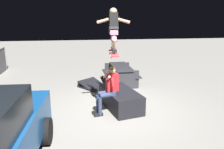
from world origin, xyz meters
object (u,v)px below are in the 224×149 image
object	(u,v)px
skater_airborne	(114,28)
kicker_ramp	(94,86)
skateboard	(114,54)
ledge_box_main	(120,99)
person_sitting_on_ledge	(108,87)
picnic_table_back	(121,72)

from	to	relation	value
skater_airborne	kicker_ramp	world-z (taller)	skater_airborne
skateboard	ledge_box_main	bearing A→B (deg)	-30.71
ledge_box_main	skater_airborne	bearing A→B (deg)	146.33
skateboard	kicker_ramp	bearing A→B (deg)	8.50
ledge_box_main	skateboard	size ratio (longest dim) A/B	1.61
kicker_ramp	skater_airborne	bearing A→B (deg)	-171.25
ledge_box_main	person_sitting_on_ledge	xyz separation A→B (m)	(-0.33, 0.41, 0.51)
skateboard	skater_airborne	world-z (taller)	skater_airborne
person_sitting_on_ledge	kicker_ramp	size ratio (longest dim) A/B	1.05
person_sitting_on_ledge	picnic_table_back	xyz separation A→B (m)	(2.89, -0.88, -0.29)
person_sitting_on_ledge	kicker_ramp	world-z (taller)	person_sitting_on_ledge
ledge_box_main	picnic_table_back	bearing A→B (deg)	-10.40
skater_airborne	picnic_table_back	bearing A→B (deg)	-14.13
person_sitting_on_ledge	skater_airborne	size ratio (longest dim) A/B	1.24
person_sitting_on_ledge	picnic_table_back	bearing A→B (deg)	-17.00
ledge_box_main	kicker_ramp	xyz separation A→B (m)	(2.16, 0.68, -0.22)
ledge_box_main	kicker_ramp	distance (m)	2.28
ledge_box_main	skateboard	distance (m)	1.60
person_sitting_on_ledge	skater_airborne	xyz separation A→B (m)	(-0.09, -0.13, 1.67)
person_sitting_on_ledge	skateboard	xyz separation A→B (m)	(-0.15, -0.13, 0.99)
ledge_box_main	picnic_table_back	world-z (taller)	picnic_table_back
person_sitting_on_ledge	ledge_box_main	bearing A→B (deg)	-51.26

